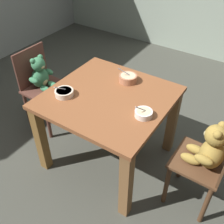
{
  "coord_description": "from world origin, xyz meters",
  "views": [
    {
      "loc": [
        0.98,
        -1.44,
        1.98
      ],
      "look_at": [
        0.0,
        0.05,
        0.52
      ],
      "focal_mm": 42.67,
      "sensor_mm": 36.0,
      "label": 1
    }
  ],
  "objects_px": {
    "teddy_chair_near_left": "(42,80)",
    "porridge_bowl_white_near_right": "(144,113)",
    "dining_table": "(109,110)",
    "teddy_chair_near_right": "(209,154)",
    "porridge_bowl_terracotta_far_center": "(128,78)",
    "porridge_bowl_cream_near_left": "(64,93)"
  },
  "relations": [
    {
      "from": "teddy_chair_near_left",
      "to": "porridge_bowl_white_near_right",
      "type": "xyz_separation_m",
      "value": [
        1.21,
        -0.14,
        0.21
      ]
    },
    {
      "from": "dining_table",
      "to": "teddy_chair_near_right",
      "type": "relative_size",
      "value": 1.08
    },
    {
      "from": "porridge_bowl_terracotta_far_center",
      "to": "teddy_chair_near_left",
      "type": "bearing_deg",
      "value": -167.09
    },
    {
      "from": "teddy_chair_near_left",
      "to": "porridge_bowl_terracotta_far_center",
      "type": "relative_size",
      "value": 5.42
    },
    {
      "from": "teddy_chair_near_right",
      "to": "porridge_bowl_cream_near_left",
      "type": "bearing_deg",
      "value": 9.86
    },
    {
      "from": "porridge_bowl_cream_near_left",
      "to": "teddy_chair_near_right",
      "type": "bearing_deg",
      "value": 8.91
    },
    {
      "from": "dining_table",
      "to": "porridge_bowl_terracotta_far_center",
      "type": "height_order",
      "value": "porridge_bowl_terracotta_far_center"
    },
    {
      "from": "teddy_chair_near_right",
      "to": "porridge_bowl_white_near_right",
      "type": "xyz_separation_m",
      "value": [
        -0.5,
        -0.06,
        0.19
      ]
    },
    {
      "from": "teddy_chair_near_left",
      "to": "porridge_bowl_cream_near_left",
      "type": "xyz_separation_m",
      "value": [
        0.56,
        -0.26,
        0.21
      ]
    },
    {
      "from": "porridge_bowl_cream_near_left",
      "to": "teddy_chair_near_left",
      "type": "bearing_deg",
      "value": 155.16
    },
    {
      "from": "teddy_chair_near_right",
      "to": "porridge_bowl_terracotta_far_center",
      "type": "xyz_separation_m",
      "value": [
        -0.84,
        0.28,
        0.2
      ]
    },
    {
      "from": "dining_table",
      "to": "porridge_bowl_cream_near_left",
      "type": "relative_size",
      "value": 6.01
    },
    {
      "from": "teddy_chair_near_left",
      "to": "porridge_bowl_white_near_right",
      "type": "height_order",
      "value": "teddy_chair_near_left"
    },
    {
      "from": "teddy_chair_near_right",
      "to": "porridge_bowl_white_near_right",
      "type": "distance_m",
      "value": 0.54
    },
    {
      "from": "teddy_chair_near_left",
      "to": "porridge_bowl_cream_near_left",
      "type": "height_order",
      "value": "porridge_bowl_cream_near_left"
    },
    {
      "from": "dining_table",
      "to": "porridge_bowl_cream_near_left",
      "type": "distance_m",
      "value": 0.39
    },
    {
      "from": "teddy_chair_near_right",
      "to": "porridge_bowl_cream_near_left",
      "type": "height_order",
      "value": "teddy_chair_near_right"
    },
    {
      "from": "teddy_chair_near_left",
      "to": "porridge_bowl_terracotta_far_center",
      "type": "xyz_separation_m",
      "value": [
        0.88,
        0.2,
        0.22
      ]
    },
    {
      "from": "dining_table",
      "to": "teddy_chair_near_right",
      "type": "bearing_deg",
      "value": -0.54
    },
    {
      "from": "teddy_chair_near_right",
      "to": "dining_table",
      "type": "bearing_deg",
      "value": 0.41
    },
    {
      "from": "teddy_chair_near_right",
      "to": "teddy_chair_near_left",
      "type": "bearing_deg",
      "value": -1.58
    },
    {
      "from": "teddy_chair_near_left",
      "to": "porridge_bowl_white_near_right",
      "type": "bearing_deg",
      "value": -4.84
    }
  ]
}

